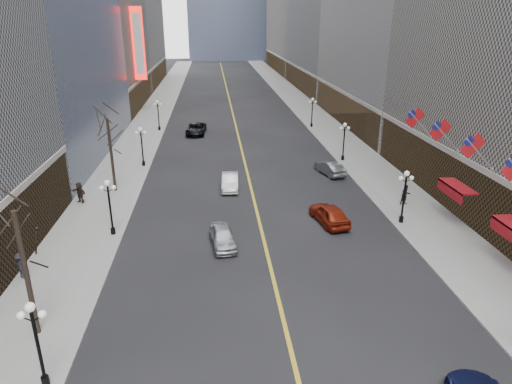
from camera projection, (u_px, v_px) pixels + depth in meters
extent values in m
cube|color=gray|center=(319.00, 122.00, 75.65)|extent=(6.00, 230.00, 0.15)
cube|color=gray|center=(148.00, 125.00, 73.16)|extent=(6.00, 230.00, 0.15)
cube|color=gold|center=(232.00, 112.00, 83.72)|extent=(0.25, 200.00, 0.02)
cube|color=#46372E|center=(488.00, 196.00, 37.02)|extent=(2.80, 41.00, 5.00)
cube|color=#46372E|center=(350.00, 108.00, 73.28)|extent=(2.80, 35.00, 5.00)
cube|color=#46372E|center=(304.00, 79.00, 108.61)|extent=(2.80, 39.00, 5.00)
cube|color=#46372E|center=(279.00, 62.00, 148.59)|extent=(2.80, 45.00, 5.00)
cube|color=#46372E|center=(135.00, 93.00, 87.67)|extent=(2.80, 29.00, 5.00)
cube|color=#46372E|center=(155.00, 73.00, 119.28)|extent=(2.80, 37.00, 5.00)
cylinder|color=black|center=(401.00, 219.00, 38.15)|extent=(0.36, 0.36, 0.50)
cylinder|color=black|center=(404.00, 200.00, 37.52)|extent=(0.16, 0.16, 4.00)
sphere|color=white|center=(407.00, 173.00, 36.70)|extent=(0.44, 0.44, 0.44)
sphere|color=white|center=(401.00, 178.00, 36.80)|extent=(0.36, 0.36, 0.36)
sphere|color=white|center=(412.00, 178.00, 36.88)|extent=(0.36, 0.36, 0.36)
cylinder|color=black|center=(343.00, 158.00, 54.88)|extent=(0.36, 0.36, 0.50)
cylinder|color=black|center=(344.00, 144.00, 54.26)|extent=(0.16, 0.16, 4.00)
sphere|color=white|center=(345.00, 125.00, 53.44)|extent=(0.44, 0.44, 0.44)
sphere|color=white|center=(341.00, 128.00, 53.54)|extent=(0.36, 0.36, 0.36)
sphere|color=white|center=(349.00, 128.00, 53.62)|extent=(0.36, 0.36, 0.36)
cylinder|color=black|center=(312.00, 125.00, 71.62)|extent=(0.36, 0.36, 0.50)
cylinder|color=black|center=(312.00, 114.00, 70.99)|extent=(0.16, 0.16, 4.00)
sphere|color=white|center=(313.00, 99.00, 70.17)|extent=(0.44, 0.44, 0.44)
sphere|color=white|center=(310.00, 102.00, 70.28)|extent=(0.36, 0.36, 0.36)
sphere|color=white|center=(315.00, 102.00, 70.36)|extent=(0.36, 0.36, 0.36)
cylinder|color=black|center=(45.00, 381.00, 21.17)|extent=(0.36, 0.36, 0.50)
cylinder|color=black|center=(39.00, 350.00, 20.55)|extent=(0.16, 0.16, 4.00)
sphere|color=white|center=(30.00, 307.00, 19.72)|extent=(0.44, 0.44, 0.44)
sphere|color=white|center=(21.00, 316.00, 19.83)|extent=(0.36, 0.36, 0.36)
sphere|color=white|center=(42.00, 314.00, 19.91)|extent=(0.36, 0.36, 0.36)
cylinder|color=black|center=(113.00, 231.00, 36.05)|extent=(0.36, 0.36, 0.50)
cylinder|color=black|center=(111.00, 211.00, 35.42)|extent=(0.16, 0.16, 4.00)
sphere|color=white|center=(107.00, 183.00, 34.60)|extent=(0.44, 0.44, 0.44)
sphere|color=white|center=(102.00, 188.00, 34.70)|extent=(0.36, 0.36, 0.36)
sphere|color=white|center=(114.00, 188.00, 34.78)|extent=(0.36, 0.36, 0.36)
cylinder|color=black|center=(144.00, 163.00, 52.78)|extent=(0.36, 0.36, 0.50)
cylinder|color=black|center=(142.00, 149.00, 52.16)|extent=(0.16, 0.16, 4.00)
sphere|color=white|center=(140.00, 129.00, 51.33)|extent=(0.44, 0.44, 0.44)
sphere|color=white|center=(137.00, 133.00, 51.44)|extent=(0.36, 0.36, 0.36)
sphere|color=white|center=(145.00, 132.00, 51.52)|extent=(0.36, 0.36, 0.36)
cylinder|color=black|center=(159.00, 128.00, 69.52)|extent=(0.36, 0.36, 0.50)
cylinder|color=black|center=(159.00, 117.00, 68.89)|extent=(0.16, 0.16, 4.00)
sphere|color=white|center=(157.00, 102.00, 68.07)|extent=(0.44, 0.44, 0.44)
sphere|color=white|center=(154.00, 104.00, 68.17)|extent=(0.36, 0.36, 0.36)
sphere|color=white|center=(161.00, 104.00, 68.25)|extent=(0.36, 0.36, 0.36)
cube|color=navy|center=(512.00, 162.00, 28.33)|extent=(0.88, 0.06, 0.88)
cylinder|color=#B2B2B7|center=(480.00, 154.00, 33.43)|extent=(2.49, 0.12, 2.49)
cube|color=red|center=(473.00, 146.00, 33.14)|extent=(1.94, 0.04, 1.94)
cube|color=navy|center=(469.00, 141.00, 32.98)|extent=(0.88, 0.06, 0.88)
cylinder|color=#B2B2B7|center=(447.00, 138.00, 38.08)|extent=(2.49, 0.12, 2.49)
cube|color=red|center=(440.00, 130.00, 37.79)|extent=(1.94, 0.04, 1.94)
cube|color=navy|center=(437.00, 126.00, 37.63)|extent=(0.88, 0.06, 0.88)
cylinder|color=#B2B2B7|center=(421.00, 125.00, 42.73)|extent=(2.49, 0.12, 2.49)
cube|color=red|center=(415.00, 118.00, 42.43)|extent=(1.94, 0.04, 1.94)
cube|color=navy|center=(412.00, 114.00, 42.28)|extent=(0.88, 0.06, 0.88)
cube|color=maroon|center=(509.00, 233.00, 30.20)|extent=(0.10, 4.00, 0.90)
cube|color=maroon|center=(458.00, 186.00, 37.55)|extent=(1.40, 4.00, 0.15)
cube|color=maroon|center=(450.00, 191.00, 37.63)|extent=(0.10, 4.00, 0.90)
cube|color=red|center=(138.00, 44.00, 78.02)|extent=(2.00, 0.50, 12.00)
cube|color=white|center=(139.00, 44.00, 78.03)|extent=(1.40, 0.55, 10.00)
cylinder|color=#2D231C|center=(26.00, 275.00, 23.54)|extent=(0.28, 0.28, 7.20)
cylinder|color=#2D231C|center=(111.00, 155.00, 44.00)|extent=(0.28, 0.28, 7.20)
imported|color=#ABADB3|center=(223.00, 237.00, 34.32)|extent=(2.27, 4.54, 1.48)
imported|color=#B8B8BA|center=(230.00, 181.00, 45.89)|extent=(1.83, 4.68, 1.52)
imported|color=black|center=(196.00, 129.00, 67.40)|extent=(3.13, 5.96, 1.60)
imported|color=maroon|center=(329.00, 214.00, 38.12)|extent=(2.91, 5.21, 1.67)
imported|color=#565A5F|center=(330.00, 168.00, 50.09)|extent=(2.76, 4.79, 1.49)
imported|color=black|center=(406.00, 195.00, 41.51)|extent=(0.99, 0.64, 1.89)
imported|color=#22232A|center=(22.00, 265.00, 29.75)|extent=(1.23, 1.05, 1.80)
imported|color=black|center=(80.00, 192.00, 41.94)|extent=(1.80, 1.49, 1.98)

